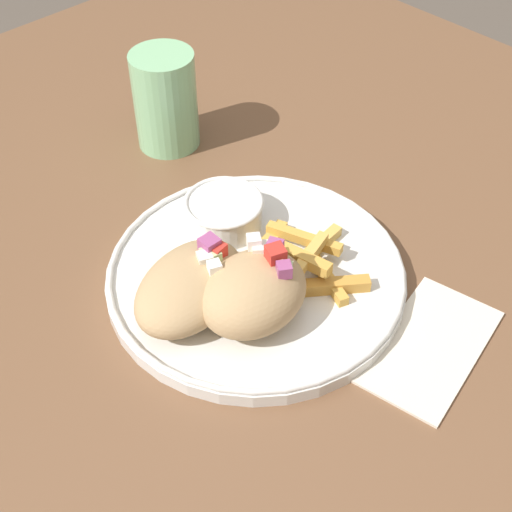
{
  "coord_description": "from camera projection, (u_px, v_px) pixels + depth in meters",
  "views": [
    {
      "loc": [
        -0.3,
        -0.35,
        1.21
      ],
      "look_at": [
        0.02,
        -0.01,
        0.74
      ],
      "focal_mm": 50.0,
      "sensor_mm": 36.0,
      "label": 1
    }
  ],
  "objects": [
    {
      "name": "pita_sandwich_far",
      "position": [
        192.0,
        287.0,
        0.62
      ],
      "size": [
        0.14,
        0.11,
        0.06
      ],
      "rotation": [
        0.0,
        0.0,
        0.28
      ],
      "color": "tan",
      "rests_on": "plate"
    },
    {
      "name": "sauce_ramekin",
      "position": [
        224.0,
        211.0,
        0.7
      ],
      "size": [
        0.08,
        0.08,
        0.03
      ],
      "color": "white",
      "rests_on": "plate"
    },
    {
      "name": "pita_sandwich_near",
      "position": [
        254.0,
        292.0,
        0.61
      ],
      "size": [
        0.11,
        0.09,
        0.07
      ],
      "rotation": [
        0.0,
        0.0,
        0.08
      ],
      "color": "tan",
      "rests_on": "plate"
    },
    {
      "name": "table",
      "position": [
        231.0,
        338.0,
        0.73
      ],
      "size": [
        1.19,
        1.19,
        0.71
      ],
      "color": "brown",
      "rests_on": "ground_plane"
    },
    {
      "name": "napkin",
      "position": [
        430.0,
        346.0,
        0.62
      ],
      "size": [
        0.16,
        0.11,
        0.0
      ],
      "rotation": [
        0.0,
        0.0,
        0.19
      ],
      "color": "silver",
      "rests_on": "table"
    },
    {
      "name": "plate",
      "position": [
        256.0,
        274.0,
        0.67
      ],
      "size": [
        0.28,
        0.28,
        0.02
      ],
      "color": "white",
      "rests_on": "table"
    },
    {
      "name": "water_glass",
      "position": [
        166.0,
        104.0,
        0.8
      ],
      "size": [
        0.07,
        0.07,
        0.11
      ],
      "color": "#8CCC93",
      "rests_on": "table"
    },
    {
      "name": "fries_pile",
      "position": [
        302.0,
        261.0,
        0.66
      ],
      "size": [
        0.13,
        0.12,
        0.03
      ],
      "color": "gold",
      "rests_on": "plate"
    }
  ]
}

